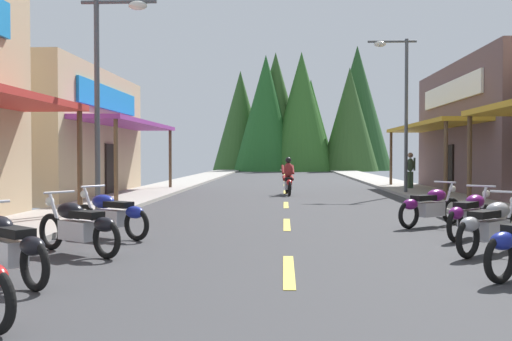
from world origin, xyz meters
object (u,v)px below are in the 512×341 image
motorcycle_parked_right_4 (470,214)px  motorcycle_parked_left_1 (7,245)px  motorcycle_parked_right_5 (430,206)px  motorcycle_parked_left_3 (111,214)px  streetlamp_right (399,94)px  motorcycle_parked_left_2 (78,225)px  motorcycle_parked_right_3 (491,225)px  rider_cruising_lead (288,179)px  streetlamp_left (108,74)px  pedestrian_browsing (410,168)px

motorcycle_parked_right_4 → motorcycle_parked_left_1: 8.55m
motorcycle_parked_right_5 → motorcycle_parked_left_3: same height
streetlamp_right → motorcycle_parked_left_2: 17.52m
motorcycle_parked_left_1 → motorcycle_parked_left_3: 4.14m
motorcycle_parked_right_3 → rider_cruising_lead: (-3.29, 14.32, 0.17)m
motorcycle_parked_left_1 → motorcycle_parked_right_5: bearing=-99.2°
motorcycle_parked_right_5 → rider_cruising_lead: (-3.20, 10.59, 0.17)m
motorcycle_parked_right_3 → motorcycle_parked_right_5: size_ratio=0.93×
motorcycle_parked_right_3 → motorcycle_parked_right_4: bearing=39.7°
streetlamp_left → motorcycle_parked_left_3: streetlamp_left is taller
streetlamp_left → pedestrian_browsing: (10.47, 12.13, -2.75)m
streetlamp_left → rider_cruising_lead: bearing=61.9°
motorcycle_parked_right_4 → pedestrian_browsing: size_ratio=0.97×
streetlamp_right → pedestrian_browsing: 4.33m
motorcycle_parked_right_3 → rider_cruising_lead: bearing=60.2°
streetlamp_right → motorcycle_parked_left_2: bearing=-118.6°
motorcycle_parked_right_4 → motorcycle_parked_left_3: (-7.17, -0.31, 0.00)m
motorcycle_parked_left_2 → motorcycle_parked_left_1: bearing=119.8°
streetlamp_right → motorcycle_parked_right_3: bearing=-95.1°
motorcycle_parked_left_2 → motorcycle_parked_right_4: bearing=-128.3°
streetlamp_left → motorcycle_parked_right_4: streetlamp_left is taller
motorcycle_parked_right_3 → motorcycle_parked_left_3: size_ratio=0.88×
motorcycle_parked_left_1 → motorcycle_parked_left_3: same height
motorcycle_parked_right_4 → pedestrian_browsing: 15.73m
streetlamp_right → motorcycle_parked_left_2: size_ratio=3.53×
streetlamp_left → motorcycle_parked_right_3: 10.23m
motorcycle_parked_right_3 → motorcycle_parked_right_5: bearing=48.7°
streetlamp_left → motorcycle_parked_left_3: bearing=-72.7°
motorcycle_parked_right_4 → motorcycle_parked_left_1: size_ratio=0.99×
pedestrian_browsing → motorcycle_parked_right_5: bearing=-37.2°
motorcycle_parked_left_2 → pedestrian_browsing: size_ratio=1.03×
pedestrian_browsing → streetlamp_right: bearing=-47.7°
motorcycle_parked_right_3 → motorcycle_parked_left_2: bearing=140.4°
motorcycle_parked_right_3 → motorcycle_parked_left_1: bearing=157.3°
streetlamp_left → streetlamp_right: bearing=44.8°
motorcycle_parked_right_5 → motorcycle_parked_left_3: (-6.82, -2.16, 0.00)m
streetlamp_right → motorcycle_parked_right_4: (-1.07, -12.78, -3.68)m
motorcycle_parked_right_4 → rider_cruising_lead: bearing=55.4°
motorcycle_parked_left_3 → pedestrian_browsing: pedestrian_browsing is taller
streetlamp_left → motorcycle_parked_left_2: streetlamp_left is taller
streetlamp_left → motorcycle_parked_left_1: bearing=-82.5°
streetlamp_right → motorcycle_parked_left_1: bearing=-115.9°
rider_cruising_lead → streetlamp_left: bearing=148.1°
motorcycle_parked_right_3 → streetlamp_right: bearing=42.1°
motorcycle_parked_right_5 → motorcycle_parked_right_3: bearing=-125.7°
streetlamp_left → motorcycle_parked_left_2: (1.20, -5.70, -3.30)m
rider_cruising_lead → motorcycle_parked_right_5: bearing=-167.1°
motorcycle_parked_left_1 → motorcycle_parked_right_3: bearing=-121.3°
motorcycle_parked_left_2 → pedestrian_browsing: 20.10m
streetlamp_right → motorcycle_parked_left_3: 15.90m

